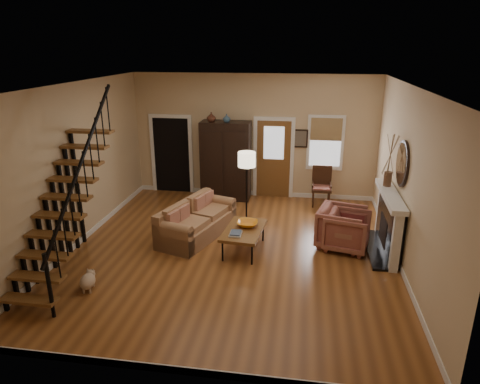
# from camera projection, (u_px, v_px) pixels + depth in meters

# --- Properties ---
(room) EXTENTS (7.00, 7.33, 3.30)m
(room) POSITION_uv_depth(u_px,v_px,m) (227.00, 158.00, 9.94)
(room) COLOR brown
(room) RESTS_ON ground
(staircase) EXTENTS (0.94, 2.80, 3.20)m
(staircase) POSITION_uv_depth(u_px,v_px,m) (61.00, 191.00, 7.39)
(staircase) COLOR brown
(staircase) RESTS_ON ground
(fireplace) EXTENTS (0.33, 1.95, 2.30)m
(fireplace) POSITION_uv_depth(u_px,v_px,m) (391.00, 217.00, 8.51)
(fireplace) COLOR black
(fireplace) RESTS_ON ground
(armoire) EXTENTS (1.30, 0.60, 2.10)m
(armoire) POSITION_uv_depth(u_px,v_px,m) (226.00, 161.00, 11.43)
(armoire) COLOR black
(armoire) RESTS_ON ground
(vase_a) EXTENTS (0.24, 0.24, 0.25)m
(vase_a) POSITION_uv_depth(u_px,v_px,m) (211.00, 117.00, 11.00)
(vase_a) COLOR #4C2619
(vase_a) RESTS_ON armoire
(vase_b) EXTENTS (0.20, 0.20, 0.21)m
(vase_b) POSITION_uv_depth(u_px,v_px,m) (227.00, 118.00, 10.95)
(vase_b) COLOR #334C60
(vase_b) RESTS_ON armoire
(sofa) EXTENTS (1.46, 2.20, 0.75)m
(sofa) POSITION_uv_depth(u_px,v_px,m) (197.00, 220.00, 9.30)
(sofa) COLOR #9F6F48
(sofa) RESTS_ON ground
(coffee_table) EXTENTS (0.85, 1.32, 0.48)m
(coffee_table) POSITION_uv_depth(u_px,v_px,m) (244.00, 240.00, 8.69)
(coffee_table) COLOR brown
(coffee_table) RESTS_ON ground
(bowl) EXTENTS (0.43, 0.43, 0.10)m
(bowl) POSITION_uv_depth(u_px,v_px,m) (247.00, 224.00, 8.73)
(bowl) COLOR orange
(bowl) RESTS_ON coffee_table
(books) EXTENTS (0.23, 0.31, 0.06)m
(books) POSITION_uv_depth(u_px,v_px,m) (236.00, 233.00, 8.34)
(books) COLOR beige
(books) RESTS_ON coffee_table
(armchair_left) EXTENTS (1.04, 1.03, 0.79)m
(armchair_left) POSITION_uv_depth(u_px,v_px,m) (347.00, 231.00, 8.71)
(armchair_left) COLOR maroon
(armchair_left) RESTS_ON ground
(armchair_right) EXTENTS (1.13, 1.11, 0.85)m
(armchair_right) POSITION_uv_depth(u_px,v_px,m) (341.00, 227.00, 8.83)
(armchair_right) COLOR maroon
(armchair_right) RESTS_ON ground
(floor_lamp) EXTENTS (0.46, 0.46, 1.73)m
(floor_lamp) POSITION_uv_depth(u_px,v_px,m) (247.00, 189.00, 9.78)
(floor_lamp) COLOR black
(floor_lamp) RESTS_ON ground
(side_chair) EXTENTS (0.54, 0.54, 1.02)m
(side_chair) POSITION_uv_depth(u_px,v_px,m) (322.00, 187.00, 11.06)
(side_chair) COLOR #382011
(side_chair) RESTS_ON ground
(dog) EXTENTS (0.33, 0.46, 0.31)m
(dog) POSITION_uv_depth(u_px,v_px,m) (88.00, 282.00, 7.30)
(dog) COLOR #CAAA8A
(dog) RESTS_ON ground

